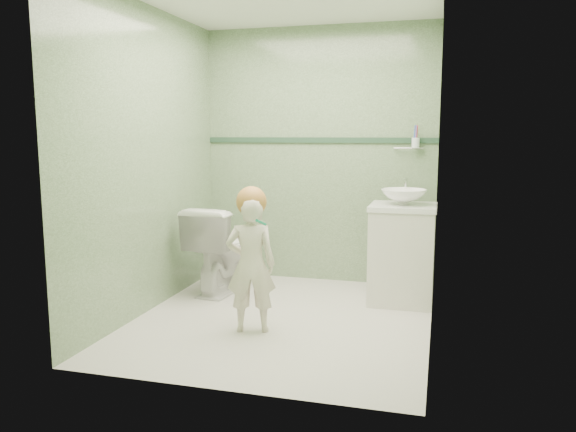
% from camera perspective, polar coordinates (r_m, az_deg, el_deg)
% --- Properties ---
extents(ground, '(2.50, 2.50, 0.00)m').
position_cam_1_polar(ground, '(4.38, -0.53, -10.43)').
color(ground, silver).
rests_on(ground, ground).
extents(room_shell, '(2.50, 2.54, 2.40)m').
position_cam_1_polar(room_shell, '(4.15, -0.55, 5.45)').
color(room_shell, gray).
rests_on(room_shell, ground).
extents(trim_stripe, '(2.20, 0.02, 0.05)m').
position_cam_1_polar(trim_stripe, '(5.35, 3.10, 7.70)').
color(trim_stripe, '#284732').
rests_on(trim_stripe, room_shell).
extents(vanity, '(0.52, 0.50, 0.80)m').
position_cam_1_polar(vanity, '(4.81, 11.49, -3.95)').
color(vanity, silver).
rests_on(vanity, ground).
extents(counter, '(0.54, 0.52, 0.04)m').
position_cam_1_polar(counter, '(4.74, 11.64, 0.90)').
color(counter, white).
rests_on(counter, vanity).
extents(basin, '(0.37, 0.37, 0.13)m').
position_cam_1_polar(basin, '(4.73, 11.67, 1.91)').
color(basin, white).
rests_on(basin, counter).
extents(faucet, '(0.03, 0.13, 0.18)m').
position_cam_1_polar(faucet, '(4.90, 11.83, 3.08)').
color(faucet, silver).
rests_on(faucet, counter).
extents(cup_holder, '(0.26, 0.07, 0.21)m').
position_cam_1_polar(cup_holder, '(5.18, 12.75, 7.27)').
color(cup_holder, silver).
rests_on(cup_holder, room_shell).
extents(toilet, '(0.51, 0.80, 0.78)m').
position_cam_1_polar(toilet, '(5.07, -6.71, -3.31)').
color(toilet, white).
rests_on(toilet, ground).
extents(toddler, '(0.40, 0.32, 0.97)m').
position_cam_1_polar(toddler, '(4.01, -3.79, -4.98)').
color(toddler, silver).
rests_on(toddler, ground).
extents(hair_cap, '(0.22, 0.22, 0.22)m').
position_cam_1_polar(hair_cap, '(3.96, -3.74, 1.48)').
color(hair_cap, '#B77A37').
rests_on(hair_cap, toddler).
extents(teal_toothbrush, '(0.11, 0.14, 0.08)m').
position_cam_1_polar(teal_toothbrush, '(3.82, -2.84, -0.59)').
color(teal_toothbrush, '#0A8659').
rests_on(teal_toothbrush, toddler).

